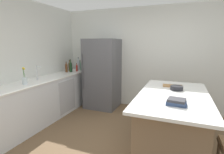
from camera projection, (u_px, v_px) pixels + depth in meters
name	position (u px, v px, depth m)	size (l,w,h in m)	color
wall_rear	(153.00, 59.00, 4.45)	(6.00, 0.10, 2.60)	silver
wall_left	(4.00, 64.00, 3.28)	(0.10, 6.00, 2.60)	silver
counter_run_left	(47.00, 98.00, 3.92)	(0.63, 2.89, 0.93)	silver
kitchen_island	(172.00, 122.00, 2.77)	(1.03, 1.92, 0.92)	#7A6047
refrigerator	(102.00, 74.00, 4.59)	(0.82, 0.78, 1.80)	#56565B
sink_faucet	(37.00, 72.00, 3.68)	(0.15, 0.05, 0.30)	silver
flower_vase	(25.00, 79.00, 3.23)	(0.09, 0.09, 0.33)	silver
gin_bottle	(80.00, 66.00, 4.99)	(0.06, 0.06, 0.28)	#8CB79E
soda_bottle	(79.00, 65.00, 4.90)	(0.07, 0.07, 0.36)	silver
hot_sauce_bottle	(77.00, 68.00, 4.83)	(0.05, 0.05, 0.22)	red
whiskey_bottle	(70.00, 67.00, 4.79)	(0.07, 0.07, 0.32)	brown
wine_bottle	(71.00, 67.00, 4.66)	(0.07, 0.07, 0.35)	#19381E
syrup_bottle	(66.00, 68.00, 4.62)	(0.06, 0.06, 0.28)	#5B3319
cookbook_stack	(176.00, 102.00, 2.21)	(0.25, 0.21, 0.08)	#334770
mixing_bowl	(177.00, 88.00, 2.92)	(0.21, 0.21, 0.07)	black
cutting_board	(172.00, 86.00, 3.17)	(0.35, 0.22, 0.02)	#9E7042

